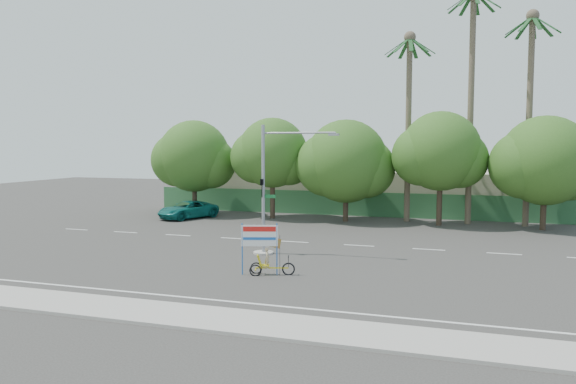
% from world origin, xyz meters
% --- Properties ---
extents(ground, '(120.00, 120.00, 0.00)m').
position_xyz_m(ground, '(0.00, 0.00, 0.00)').
color(ground, '#33302D').
rests_on(ground, ground).
extents(sidewalk_near, '(50.00, 2.40, 0.12)m').
position_xyz_m(sidewalk_near, '(0.00, -7.50, 0.06)').
color(sidewalk_near, gray).
rests_on(sidewalk_near, ground).
extents(fence, '(38.00, 0.08, 2.00)m').
position_xyz_m(fence, '(0.00, 21.50, 1.00)').
color(fence, '#336B3D').
rests_on(fence, ground).
extents(building_left, '(12.00, 8.00, 4.00)m').
position_xyz_m(building_left, '(-10.00, 26.00, 2.00)').
color(building_left, '#BDB296').
rests_on(building_left, ground).
extents(building_right, '(14.00, 8.00, 3.60)m').
position_xyz_m(building_right, '(8.00, 26.00, 1.80)').
color(building_right, '#BDB296').
rests_on(building_right, ground).
extents(tree_far_left, '(7.14, 6.00, 7.96)m').
position_xyz_m(tree_far_left, '(-14.05, 18.00, 4.76)').
color(tree_far_left, '#473828').
rests_on(tree_far_left, ground).
extents(tree_left, '(6.66, 5.60, 8.07)m').
position_xyz_m(tree_left, '(-7.05, 18.00, 5.06)').
color(tree_left, '#473828').
rests_on(tree_left, ground).
extents(tree_center, '(7.62, 6.40, 7.85)m').
position_xyz_m(tree_center, '(-1.05, 18.00, 4.47)').
color(tree_center, '#473828').
rests_on(tree_center, ground).
extents(tree_right, '(6.90, 5.80, 8.36)m').
position_xyz_m(tree_right, '(5.95, 18.00, 5.24)').
color(tree_right, '#473828').
rests_on(tree_right, ground).
extents(tree_far_right, '(7.38, 6.20, 7.94)m').
position_xyz_m(tree_far_right, '(12.95, 18.00, 4.64)').
color(tree_far_right, '#473828').
rests_on(tree_far_right, ground).
extents(palm_tall, '(3.73, 3.79, 17.45)m').
position_xyz_m(palm_tall, '(8.00, 19.50, 10.46)').
color(palm_tall, '#70604C').
rests_on(palm_tall, ground).
extents(palm_mid, '(3.73, 3.79, 15.45)m').
position_xyz_m(palm_mid, '(12.00, 19.50, 9.40)').
color(palm_mid, '#70604C').
rests_on(palm_mid, ground).
extents(palm_short, '(3.73, 3.79, 14.45)m').
position_xyz_m(palm_short, '(3.50, 19.50, 8.86)').
color(palm_short, '#70604C').
rests_on(palm_short, ground).
extents(traffic_signal, '(4.72, 1.10, 7.00)m').
position_xyz_m(traffic_signal, '(-2.20, 3.98, 2.92)').
color(traffic_signal, gray).
rests_on(traffic_signal, ground).
extents(trike_billboard, '(2.36, 0.98, 2.41)m').
position_xyz_m(trike_billboard, '(-0.68, -0.66, 0.97)').
color(trike_billboard, black).
rests_on(trike_billboard, ground).
extents(pickup_truck, '(4.22, 5.54, 1.40)m').
position_xyz_m(pickup_truck, '(-13.43, 15.70, 0.70)').
color(pickup_truck, '#0E6860').
rests_on(pickup_truck, ground).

